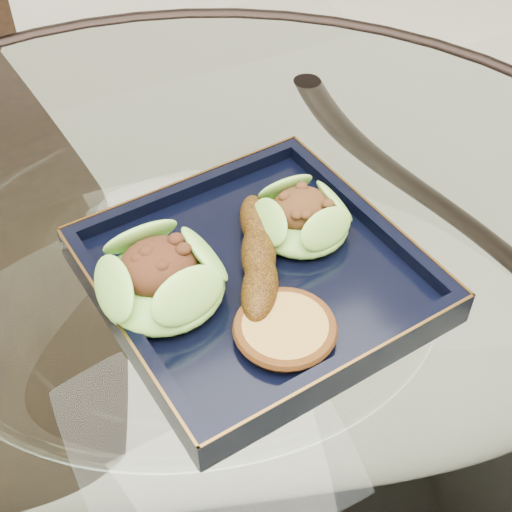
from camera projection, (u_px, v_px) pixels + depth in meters
name	position (u px, v px, depth m)	size (l,w,h in m)	color
dining_table	(203.00, 402.00, 0.76)	(1.13, 1.13, 0.77)	white
navy_plate	(256.00, 279.00, 0.65)	(0.27, 0.27, 0.02)	black
lettuce_wrap_left	(161.00, 281.00, 0.61)	(0.11, 0.11, 0.04)	#63A530
lettuce_wrap_right	(302.00, 220.00, 0.67)	(0.09, 0.09, 0.03)	#529B2D
roasted_plantain	(259.00, 254.00, 0.64)	(0.15, 0.03, 0.03)	#573209
crumb_patty	(285.00, 330.00, 0.59)	(0.08, 0.08, 0.01)	#B4843C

